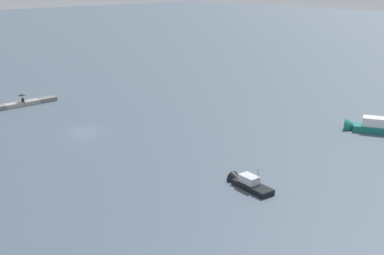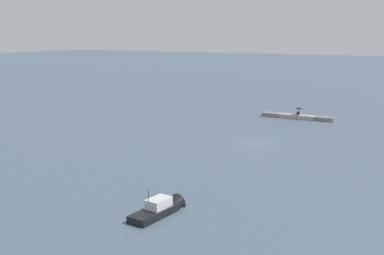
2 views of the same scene
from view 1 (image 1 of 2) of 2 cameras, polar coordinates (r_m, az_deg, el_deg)
ground_plane at (r=67.08m, az=-12.49°, el=-0.49°), size 500.00×500.00×0.00m
seawall_pier at (r=83.16m, az=-19.10°, el=2.62°), size 11.60×1.60×0.66m
person_seated_dark_left at (r=82.88m, az=-19.01°, el=2.99°), size 0.48×0.66×0.73m
umbrella_open_black at (r=82.93m, az=-19.13°, el=3.59°), size 1.18×1.18×1.26m
motorboat_teal_near at (r=69.73m, az=19.92°, el=-0.04°), size 5.68×8.27×4.49m
motorboat_black_far at (r=48.98m, az=6.36°, el=-6.50°), size 2.15×5.34×2.91m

